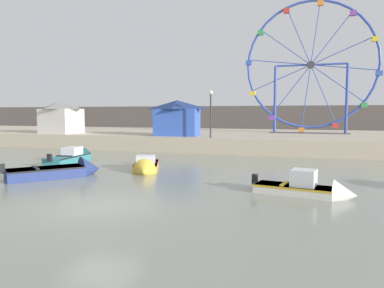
{
  "coord_description": "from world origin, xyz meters",
  "views": [
    {
      "loc": [
        6.9,
        -10.96,
        3.26
      ],
      "look_at": [
        -0.12,
        10.83,
        1.3
      ],
      "focal_mm": 33.99,
      "sensor_mm": 36.0,
      "label": 1
    }
  ],
  "objects_px": {
    "carnival_booth_white_ticket": "(61,117)",
    "promenade_lamp_near": "(211,107)",
    "carnival_booth_blue_tent": "(177,117)",
    "motorboat_mustard_yellow": "(145,167)",
    "motorboat_teal_painted": "(75,157)",
    "motorboat_white_red_stripe": "(311,189)",
    "motorboat_navy_blue": "(63,171)",
    "ferris_wheel_blue_frame": "(311,67)"
  },
  "relations": [
    {
      "from": "carnival_booth_white_ticket",
      "to": "promenade_lamp_near",
      "type": "xyz_separation_m",
      "value": [
        15.89,
        -1.99,
        0.84
      ]
    },
    {
      "from": "carnival_booth_blue_tent",
      "to": "motorboat_mustard_yellow",
      "type": "bearing_deg",
      "value": -83.44
    },
    {
      "from": "motorboat_teal_painted",
      "to": "carnival_booth_white_ticket",
      "type": "height_order",
      "value": "carnival_booth_white_ticket"
    },
    {
      "from": "motorboat_white_red_stripe",
      "to": "carnival_booth_blue_tent",
      "type": "relative_size",
      "value": 0.95
    },
    {
      "from": "motorboat_navy_blue",
      "to": "carnival_booth_white_ticket",
      "type": "distance_m",
      "value": 18.96
    },
    {
      "from": "motorboat_white_red_stripe",
      "to": "carnival_booth_blue_tent",
      "type": "xyz_separation_m",
      "value": [
        -11.3,
        15.47,
        2.59
      ]
    },
    {
      "from": "motorboat_mustard_yellow",
      "to": "promenade_lamp_near",
      "type": "relative_size",
      "value": 1.09
    },
    {
      "from": "motorboat_white_red_stripe",
      "to": "carnival_booth_white_ticket",
      "type": "height_order",
      "value": "carnival_booth_white_ticket"
    },
    {
      "from": "ferris_wheel_blue_frame",
      "to": "promenade_lamp_near",
      "type": "distance_m",
      "value": 12.59
    },
    {
      "from": "motorboat_teal_painted",
      "to": "ferris_wheel_blue_frame",
      "type": "distance_m",
      "value": 23.83
    },
    {
      "from": "promenade_lamp_near",
      "to": "motorboat_navy_blue",
      "type": "bearing_deg",
      "value": -108.92
    },
    {
      "from": "ferris_wheel_blue_frame",
      "to": "carnival_booth_white_ticket",
      "type": "relative_size",
      "value": 3.13
    },
    {
      "from": "motorboat_mustard_yellow",
      "to": "promenade_lamp_near",
      "type": "xyz_separation_m",
      "value": [
        1.13,
        9.95,
        3.49
      ]
    },
    {
      "from": "motorboat_teal_painted",
      "to": "carnival_booth_white_ticket",
      "type": "xyz_separation_m",
      "value": [
        -8.57,
        9.83,
        2.57
      ]
    },
    {
      "from": "motorboat_white_red_stripe",
      "to": "ferris_wheel_blue_frame",
      "type": "bearing_deg",
      "value": 100.69
    },
    {
      "from": "ferris_wheel_blue_frame",
      "to": "motorboat_navy_blue",
      "type": "bearing_deg",
      "value": -118.47
    },
    {
      "from": "motorboat_navy_blue",
      "to": "promenade_lamp_near",
      "type": "height_order",
      "value": "promenade_lamp_near"
    },
    {
      "from": "ferris_wheel_blue_frame",
      "to": "promenade_lamp_near",
      "type": "bearing_deg",
      "value": -129.36
    },
    {
      "from": "carnival_booth_blue_tent",
      "to": "promenade_lamp_near",
      "type": "xyz_separation_m",
      "value": [
        3.6,
        -1.96,
        0.87
      ]
    },
    {
      "from": "ferris_wheel_blue_frame",
      "to": "promenade_lamp_near",
      "type": "height_order",
      "value": "ferris_wheel_blue_frame"
    },
    {
      "from": "motorboat_navy_blue",
      "to": "promenade_lamp_near",
      "type": "xyz_separation_m",
      "value": [
        4.41,
        12.87,
        3.46
      ]
    },
    {
      "from": "carnival_booth_blue_tent",
      "to": "motorboat_navy_blue",
      "type": "bearing_deg",
      "value": -98.3
    },
    {
      "from": "motorboat_mustard_yellow",
      "to": "carnival_booth_blue_tent",
      "type": "relative_size",
      "value": 0.96
    },
    {
      "from": "motorboat_white_red_stripe",
      "to": "motorboat_mustard_yellow",
      "type": "height_order",
      "value": "motorboat_white_red_stripe"
    },
    {
      "from": "motorboat_white_red_stripe",
      "to": "carnival_booth_blue_tent",
      "type": "distance_m",
      "value": 19.33
    },
    {
      "from": "motorboat_white_red_stripe",
      "to": "carnival_booth_white_ticket",
      "type": "distance_m",
      "value": 28.34
    },
    {
      "from": "motorboat_white_red_stripe",
      "to": "carnival_booth_blue_tent",
      "type": "bearing_deg",
      "value": 136.53
    },
    {
      "from": "promenade_lamp_near",
      "to": "motorboat_white_red_stripe",
      "type": "bearing_deg",
      "value": -60.35
    },
    {
      "from": "carnival_booth_white_ticket",
      "to": "ferris_wheel_blue_frame",
      "type": "bearing_deg",
      "value": 22.35
    },
    {
      "from": "motorboat_white_red_stripe",
      "to": "carnival_booth_white_ticket",
      "type": "bearing_deg",
      "value": 157.08
    },
    {
      "from": "motorboat_mustard_yellow",
      "to": "motorboat_teal_painted",
      "type": "bearing_deg",
      "value": -129.97
    },
    {
      "from": "motorboat_teal_painted",
      "to": "motorboat_mustard_yellow",
      "type": "bearing_deg",
      "value": -114.31
    },
    {
      "from": "motorboat_white_red_stripe",
      "to": "motorboat_navy_blue",
      "type": "height_order",
      "value": "motorboat_white_red_stripe"
    },
    {
      "from": "motorboat_navy_blue",
      "to": "promenade_lamp_near",
      "type": "distance_m",
      "value": 14.04
    },
    {
      "from": "motorboat_teal_painted",
      "to": "promenade_lamp_near",
      "type": "distance_m",
      "value": 11.25
    },
    {
      "from": "motorboat_teal_painted",
      "to": "motorboat_mustard_yellow",
      "type": "xyz_separation_m",
      "value": [
        6.18,
        -2.11,
        -0.08
      ]
    },
    {
      "from": "motorboat_navy_blue",
      "to": "carnival_booth_blue_tent",
      "type": "bearing_deg",
      "value": 35.94
    },
    {
      "from": "carnival_booth_blue_tent",
      "to": "promenade_lamp_near",
      "type": "bearing_deg",
      "value": -33.72
    },
    {
      "from": "motorboat_mustard_yellow",
      "to": "ferris_wheel_blue_frame",
      "type": "xyz_separation_m",
      "value": [
        8.71,
        19.19,
        7.46
      ]
    },
    {
      "from": "motorboat_white_red_stripe",
      "to": "ferris_wheel_blue_frame",
      "type": "relative_size",
      "value": 0.32
    },
    {
      "from": "motorboat_mustard_yellow",
      "to": "carnival_booth_white_ticket",
      "type": "relative_size",
      "value": 1.01
    },
    {
      "from": "motorboat_teal_painted",
      "to": "ferris_wheel_blue_frame",
      "type": "xyz_separation_m",
      "value": [
        14.89,
        17.08,
        7.38
      ]
    }
  ]
}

